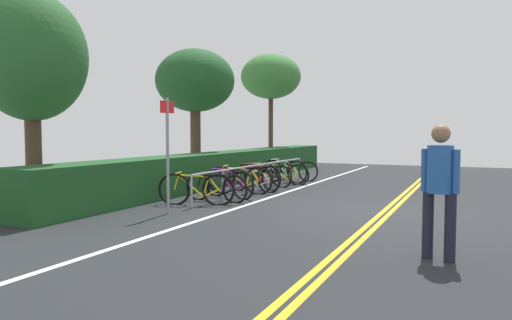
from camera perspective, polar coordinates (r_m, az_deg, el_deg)
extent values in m
cube|color=#232628|center=(10.40, 15.60, -5.93)|extent=(28.06, 13.00, 0.05)
cube|color=gold|center=(10.39, 16.04, -5.80)|extent=(25.26, 0.10, 0.00)
cube|color=gold|center=(10.41, 15.16, -5.76)|extent=(25.26, 0.10, 0.00)
cube|color=white|center=(11.26, 0.25, -4.96)|extent=(25.26, 0.12, 0.00)
cylinder|color=#9EA0A5|center=(10.30, -7.72, -3.78)|extent=(0.05, 0.05, 0.71)
cylinder|color=#9EA0A5|center=(11.48, -4.02, -3.02)|extent=(0.05, 0.05, 0.71)
cylinder|color=#9EA0A5|center=(12.71, -1.03, -2.39)|extent=(0.05, 0.05, 0.71)
cylinder|color=#9EA0A5|center=(13.96, 1.44, -1.87)|extent=(0.05, 0.05, 0.71)
cylinder|color=#9EA0A5|center=(15.24, 3.49, -1.43)|extent=(0.05, 0.05, 0.71)
cylinder|color=#9EA0A5|center=(16.54, 5.22, -1.06)|extent=(0.05, 0.05, 0.71)
cylinder|color=#9EA0A5|center=(13.30, 0.26, -0.60)|extent=(6.92, 0.04, 0.04)
torus|color=black|center=(10.87, -9.73, -3.49)|extent=(0.30, 0.72, 0.74)
torus|color=black|center=(10.65, -4.50, -3.59)|extent=(0.30, 0.72, 0.74)
cylinder|color=yellow|center=(10.77, -7.80, -3.08)|extent=(0.22, 0.56, 0.51)
cylinder|color=yellow|center=(10.73, -7.47, -1.90)|extent=(0.26, 0.66, 0.07)
cylinder|color=yellow|center=(10.69, -6.02, -3.20)|extent=(0.09, 0.17, 0.46)
cylinder|color=yellow|center=(10.69, -5.43, -3.99)|extent=(0.15, 0.36, 0.19)
cylinder|color=yellow|center=(10.65, -5.09, -2.80)|extent=(0.12, 0.25, 0.31)
cylinder|color=yellow|center=(10.84, -9.48, -2.64)|extent=(0.08, 0.14, 0.34)
cube|color=black|center=(10.65, -5.68, -1.85)|extent=(0.14, 0.22, 0.05)
cylinder|color=yellow|center=(10.80, -9.23, -1.52)|extent=(0.44, 0.18, 0.03)
torus|color=black|center=(11.57, -6.95, -3.19)|extent=(0.12, 0.69, 0.69)
torus|color=black|center=(10.98, -2.54, -3.52)|extent=(0.12, 0.69, 0.69)
cylinder|color=black|center=(11.33, -5.35, -2.91)|extent=(0.09, 0.60, 0.47)
cylinder|color=black|center=(11.27, -5.08, -1.90)|extent=(0.10, 0.71, 0.07)
cylinder|color=black|center=(11.14, -3.85, -3.10)|extent=(0.05, 0.17, 0.42)
cylinder|color=black|center=(11.09, -3.35, -3.82)|extent=(0.07, 0.38, 0.18)
cylinder|color=black|center=(11.03, -3.05, -2.79)|extent=(0.06, 0.26, 0.29)
cylinder|color=black|center=(11.52, -6.74, -2.46)|extent=(0.05, 0.14, 0.31)
cube|color=black|center=(11.07, -3.56, -1.91)|extent=(0.10, 0.21, 0.05)
cylinder|color=black|center=(11.47, -6.54, -1.48)|extent=(0.46, 0.07, 0.03)
torus|color=black|center=(12.23, -4.85, -2.73)|extent=(0.27, 0.71, 0.72)
torus|color=black|center=(11.54, -1.56, -3.09)|extent=(0.27, 0.71, 0.72)
cylinder|color=purple|center=(11.96, -3.67, -2.46)|extent=(0.20, 0.54, 0.50)
cylinder|color=purple|center=(11.89, -3.46, -1.44)|extent=(0.23, 0.64, 0.07)
cylinder|color=purple|center=(11.73, -2.54, -2.66)|extent=(0.08, 0.16, 0.44)
cylinder|color=purple|center=(11.67, -2.17, -3.39)|extent=(0.14, 0.35, 0.18)
cylinder|color=purple|center=(11.60, -1.95, -2.35)|extent=(0.11, 0.24, 0.31)
cylinder|color=purple|center=(12.18, -4.70, -2.01)|extent=(0.07, 0.14, 0.33)
cube|color=black|center=(11.66, -2.32, -1.47)|extent=(0.14, 0.21, 0.05)
cylinder|color=purple|center=(12.12, -4.55, -1.04)|extent=(0.45, 0.17, 0.03)
torus|color=black|center=(12.70, -4.10, -2.42)|extent=(0.22, 0.76, 0.76)
torus|color=black|center=(12.45, 0.30, -2.53)|extent=(0.22, 0.76, 0.76)
cylinder|color=yellow|center=(12.59, -2.47, -2.06)|extent=(0.16, 0.57, 0.52)
cylinder|color=yellow|center=(12.55, -2.19, -1.03)|extent=(0.18, 0.67, 0.07)
cylinder|color=yellow|center=(12.51, -0.98, -2.18)|extent=(0.07, 0.17, 0.47)
cylinder|color=yellow|center=(12.50, -0.49, -2.87)|extent=(0.11, 0.36, 0.19)
cylinder|color=yellow|center=(12.46, -0.20, -1.83)|extent=(0.09, 0.25, 0.32)
cylinder|color=yellow|center=(12.67, -3.89, -1.67)|extent=(0.06, 0.14, 0.34)
cube|color=black|center=(12.47, -0.69, -1.00)|extent=(0.12, 0.21, 0.05)
cylinder|color=yellow|center=(12.64, -3.68, -0.70)|extent=(0.46, 0.12, 0.03)
torus|color=black|center=(13.28, -2.22, -2.37)|extent=(0.09, 0.66, 0.66)
torus|color=black|center=(12.82, 1.56, -2.58)|extent=(0.09, 0.66, 0.66)
cylinder|color=white|center=(13.10, -0.83, -2.12)|extent=(0.07, 0.56, 0.45)
cylinder|color=white|center=(13.05, -0.59, -1.28)|extent=(0.07, 0.67, 0.07)
cylinder|color=white|center=(12.94, 0.46, -2.26)|extent=(0.05, 0.16, 0.40)
cylinder|color=white|center=(12.91, 0.88, -2.84)|extent=(0.06, 0.36, 0.17)
cylinder|color=white|center=(12.86, 1.13, -1.99)|extent=(0.05, 0.24, 0.28)
cylinder|color=white|center=(13.25, -2.04, -1.77)|extent=(0.04, 0.13, 0.30)
cube|color=black|center=(12.89, 0.71, -1.27)|extent=(0.09, 0.20, 0.05)
cylinder|color=white|center=(13.21, -1.86, -0.94)|extent=(0.46, 0.05, 0.03)
torus|color=black|center=(13.99, -1.28, -1.93)|extent=(0.30, 0.71, 0.73)
torus|color=black|center=(13.27, 1.84, -2.22)|extent=(0.30, 0.71, 0.73)
cylinder|color=red|center=(13.71, -0.15, -1.68)|extent=(0.23, 0.57, 0.50)
cylinder|color=red|center=(13.64, 0.05, -0.78)|extent=(0.27, 0.68, 0.07)
cylinder|color=red|center=(13.47, 0.92, -1.85)|extent=(0.09, 0.17, 0.45)
cylinder|color=red|center=(13.40, 1.27, -2.49)|extent=(0.16, 0.37, 0.19)
cylinder|color=red|center=(13.34, 1.48, -1.57)|extent=(0.12, 0.25, 0.31)
cylinder|color=red|center=(13.94, -1.13, -1.28)|extent=(0.08, 0.14, 0.33)
cube|color=black|center=(13.40, 1.13, -0.80)|extent=(0.14, 0.22, 0.05)
cylinder|color=red|center=(13.89, -0.99, -0.43)|extent=(0.44, 0.18, 0.03)
torus|color=black|center=(14.56, -0.29, -1.79)|extent=(0.17, 0.70, 0.70)
torus|color=black|center=(14.01, 3.10, -2.00)|extent=(0.17, 0.70, 0.70)
cylinder|color=silver|center=(14.34, 0.95, -1.55)|extent=(0.13, 0.57, 0.48)
cylinder|color=silver|center=(14.29, 1.17, -0.73)|extent=(0.15, 0.68, 0.07)
cylinder|color=silver|center=(14.15, 2.11, -1.68)|extent=(0.06, 0.17, 0.43)
cylinder|color=silver|center=(14.11, 2.49, -2.26)|extent=(0.10, 0.37, 0.18)
cylinder|color=silver|center=(14.06, 2.72, -1.43)|extent=(0.08, 0.25, 0.29)
cylinder|color=silver|center=(14.51, -0.12, -1.21)|extent=(0.06, 0.14, 0.32)
cube|color=black|center=(14.10, 2.34, -0.73)|extent=(0.11, 0.21, 0.05)
cylinder|color=silver|center=(14.47, 0.04, -0.42)|extent=(0.46, 0.11, 0.03)
torus|color=black|center=(14.79, 1.38, -1.76)|extent=(0.23, 0.67, 0.67)
torus|color=black|center=(14.68, 5.09, -1.81)|extent=(0.23, 0.67, 0.67)
cylinder|color=yellow|center=(14.73, 2.76, -1.48)|extent=(0.18, 0.54, 0.46)
cylinder|color=yellow|center=(14.71, 3.01, -0.70)|extent=(0.20, 0.64, 0.07)
cylinder|color=yellow|center=(14.70, 4.02, -1.55)|extent=(0.08, 0.16, 0.41)
cylinder|color=yellow|center=(14.70, 4.43, -2.07)|extent=(0.13, 0.35, 0.17)
cylinder|color=yellow|center=(14.68, 4.68, -1.29)|extent=(0.10, 0.24, 0.29)
cylinder|color=yellow|center=(14.77, 1.56, -1.19)|extent=(0.07, 0.14, 0.30)
cube|color=black|center=(14.68, 4.27, -0.66)|extent=(0.13, 0.21, 0.05)
cylinder|color=yellow|center=(14.75, 1.75, -0.43)|extent=(0.45, 0.15, 0.03)
torus|color=black|center=(15.70, 2.00, -1.30)|extent=(0.23, 0.75, 0.76)
torus|color=black|center=(15.17, 4.94, -1.48)|extent=(0.23, 0.75, 0.76)
cylinder|color=white|center=(15.49, 3.08, -1.04)|extent=(0.16, 0.54, 0.52)
cylinder|color=white|center=(15.44, 3.27, -0.20)|extent=(0.18, 0.64, 0.07)
cylinder|color=white|center=(15.31, 4.08, -1.16)|extent=(0.07, 0.16, 0.47)
cylinder|color=white|center=(15.27, 4.41, -1.74)|extent=(0.11, 0.35, 0.19)
cylinder|color=white|center=(15.21, 4.60, -0.90)|extent=(0.09, 0.24, 0.32)
cylinder|color=white|center=(15.66, 2.14, -0.70)|extent=(0.06, 0.14, 0.34)
cube|color=black|center=(15.26, 4.28, -0.20)|extent=(0.12, 0.21, 0.05)
cylinder|color=white|center=(15.62, 2.28, 0.09)|extent=(0.45, 0.13, 0.03)
torus|color=black|center=(16.20, 3.01, -1.27)|extent=(0.07, 0.70, 0.70)
torus|color=black|center=(15.86, 6.24, -1.39)|extent=(0.07, 0.70, 0.70)
cylinder|color=#198C38|center=(16.06, 4.21, -1.03)|extent=(0.04, 0.55, 0.48)
cylinder|color=#198C38|center=(16.02, 4.42, -0.30)|extent=(0.05, 0.66, 0.07)
cylinder|color=#198C38|center=(15.94, 5.31, -1.13)|extent=(0.04, 0.16, 0.43)
cylinder|color=#198C38|center=(15.92, 5.66, -1.63)|extent=(0.04, 0.35, 0.18)
cylinder|color=#198C38|center=(15.88, 5.88, -0.89)|extent=(0.04, 0.24, 0.29)
cylinder|color=#198C38|center=(16.17, 3.17, -0.74)|extent=(0.04, 0.13, 0.31)
cube|color=black|center=(15.91, 5.52, -0.28)|extent=(0.08, 0.20, 0.05)
cylinder|color=#198C38|center=(16.14, 3.33, -0.03)|extent=(0.46, 0.04, 0.03)
cylinder|color=#1E1E2D|center=(6.52, 22.18, -7.54)|extent=(0.14, 0.14, 0.86)
cylinder|color=#1E1E2D|center=(6.62, 19.83, -7.32)|extent=(0.14, 0.14, 0.86)
cylinder|color=#2659A5|center=(6.47, 21.13, -1.04)|extent=(0.32, 0.32, 0.61)
sphere|color=#8C6647|center=(6.45, 21.22, 2.95)|extent=(0.23, 0.23, 0.23)
cylinder|color=#2659A5|center=(6.40, 22.80, -1.29)|extent=(0.09, 0.09, 0.55)
cylinder|color=#2659A5|center=(6.55, 19.50, -1.12)|extent=(0.09, 0.09, 0.55)
cylinder|color=gray|center=(9.61, -10.51, 0.45)|extent=(0.06, 0.06, 2.31)
cube|color=red|center=(9.61, -10.57, 6.25)|extent=(0.36, 0.09, 0.24)
cube|color=#1C4C21|center=(15.45, -3.48, -0.84)|extent=(15.92, 1.09, 0.99)
cylinder|color=#473323|center=(10.80, -24.99, -0.34)|extent=(0.32, 0.32, 1.99)
ellipsoid|color=#235626|center=(10.89, -25.29, 11.11)|extent=(2.23, 2.23, 2.61)
cylinder|color=#473323|center=(16.12, -7.23, 1.82)|extent=(0.34, 0.34, 2.40)
ellipsoid|color=#1C4C21|center=(16.21, -7.29, 9.40)|extent=(2.63, 2.63, 2.08)
cylinder|color=#473323|center=(21.16, 1.77, 3.27)|extent=(0.20, 0.20, 3.18)
ellipsoid|color=#387533|center=(21.30, 1.78, 9.95)|extent=(2.64, 2.64, 1.97)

